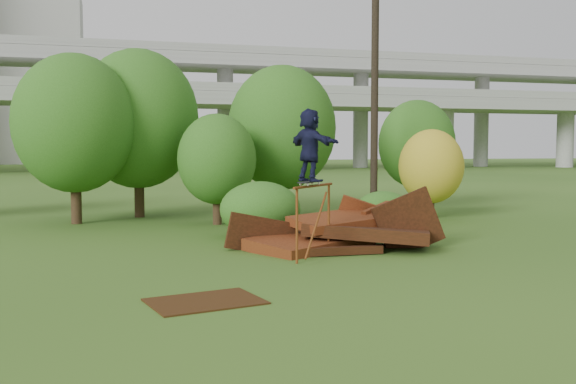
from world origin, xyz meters
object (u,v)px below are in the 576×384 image
object	(u,v)px
flat_plate	(205,301)
scrap_pile	(341,234)
utility_pole	(375,88)
skater	(310,145)

from	to	relation	value
flat_plate	scrap_pile	bearing A→B (deg)	48.91
flat_plate	utility_pole	distance (m)	15.13
scrap_pile	flat_plate	world-z (taller)	scrap_pile
scrap_pile	utility_pole	xyz separation A→B (m)	(3.83, 6.74, 4.53)
scrap_pile	skater	xyz separation A→B (m)	(-1.31, -1.38, 2.35)
skater	utility_pole	world-z (taller)	utility_pole
skater	utility_pole	distance (m)	9.86
scrap_pile	utility_pole	world-z (taller)	utility_pole
flat_plate	utility_pole	bearing A→B (deg)	55.11
skater	flat_plate	world-z (taller)	skater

